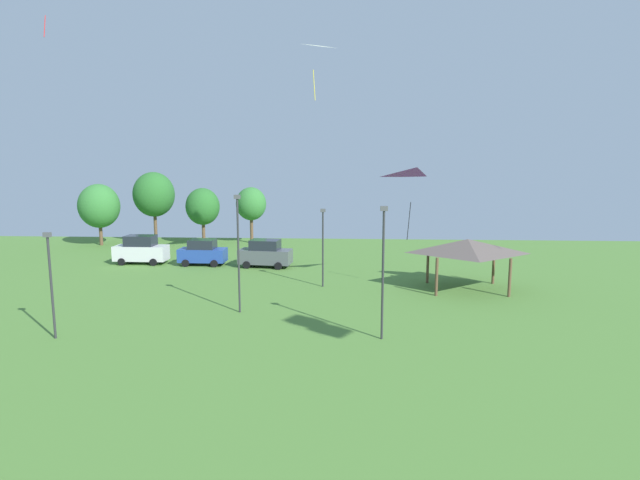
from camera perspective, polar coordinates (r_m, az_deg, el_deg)
The scene contains 15 objects.
kite_flying_2 at distance 34.40m, azimuth 10.96°, elevation 6.40°, with size 3.21×2.73×4.49m.
kite_flying_3 at distance 41.45m, azimuth -28.50°, elevation 22.29°, with size 1.74×1.55×2.22m.
kite_flying_4 at distance 40.38m, azimuth -1.17°, elevation 20.14°, with size 2.76×2.50×3.60m.
parked_car_leftmost at distance 47.11m, azimuth -19.77°, elevation -1.07°, with size 4.60×2.00×2.55m.
parked_car_second_from_left at distance 44.97m, azimuth -13.27°, elevation -1.39°, with size 4.08×2.05×2.26m.
parked_car_third_from_left at distance 43.16m, azimuth -6.27°, elevation -1.56°, with size 4.65×2.46×2.38m.
park_pavilion at distance 36.36m, azimuth 16.51°, elevation -0.71°, with size 6.24×4.85×3.60m.
light_post_0 at distance 29.63m, azimuth -9.32°, elevation -0.87°, with size 0.36×0.20×7.02m.
light_post_1 at distance 35.65m, azimuth 0.33°, elevation -0.31°, with size 0.36×0.20×5.65m.
light_post_2 at distance 24.91m, azimuth 7.21°, elevation -2.94°, with size 0.36×0.20×6.74m.
light_post_3 at distance 28.33m, azimuth -28.41°, elevation -3.89°, with size 0.36×0.20×5.44m.
treeline_tree_0 at distance 59.39m, azimuth -23.93°, elevation 3.56°, with size 4.34×4.34×6.70m.
treeline_tree_1 at distance 59.61m, azimuth -18.45°, elevation 4.95°, with size 4.58×4.58×7.95m.
treeline_tree_2 at distance 56.60m, azimuth -13.26°, elevation 3.73°, with size 3.70×3.70×6.23m.
treeline_tree_3 at distance 56.41m, azimuth -7.88°, elevation 4.10°, with size 3.37×3.37×6.28m.
Camera 1 is at (1.08, 1.06, 8.71)m, focal length 28.00 mm.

